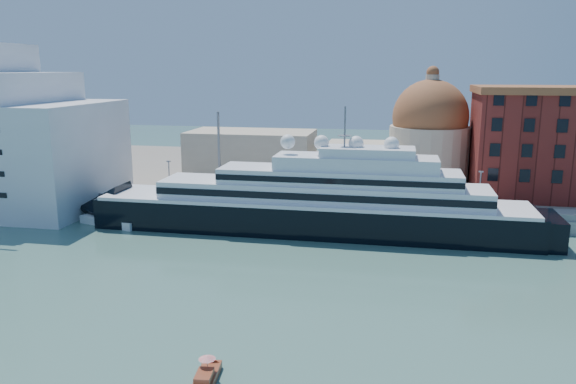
# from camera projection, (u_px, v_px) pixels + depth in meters

# --- Properties ---
(ground) EXTENTS (400.00, 400.00, 0.00)m
(ground) POSITION_uv_depth(u_px,v_px,m) (284.00, 276.00, 79.36)
(ground) COLOR #3B675C
(ground) RESTS_ON ground
(quay) EXTENTS (180.00, 10.00, 2.50)m
(quay) POSITION_uv_depth(u_px,v_px,m) (318.00, 210.00, 111.66)
(quay) COLOR gray
(quay) RESTS_ON ground
(land) EXTENTS (260.00, 72.00, 2.00)m
(land) POSITION_uv_depth(u_px,v_px,m) (340.00, 174.00, 150.99)
(land) COLOR slate
(land) RESTS_ON ground
(quay_fence) EXTENTS (180.00, 0.10, 1.20)m
(quay_fence) POSITION_uv_depth(u_px,v_px,m) (315.00, 206.00, 106.96)
(quay_fence) COLOR slate
(quay_fence) RESTS_ON quay
(superyacht) EXTENTS (87.97, 12.20, 26.29)m
(superyacht) POSITION_uv_depth(u_px,v_px,m) (296.00, 206.00, 100.87)
(superyacht) COLOR black
(superyacht) RESTS_ON ground
(service_barge) EXTENTS (13.17, 7.49, 2.81)m
(service_barge) POSITION_uv_depth(u_px,v_px,m) (113.00, 221.00, 105.50)
(service_barge) COLOR white
(service_barge) RESTS_ON ground
(water_taxi) EXTENTS (2.42, 5.67, 2.62)m
(water_taxi) POSITION_uv_depth(u_px,v_px,m) (206.00, 377.00, 52.35)
(water_taxi) COLOR maroon
(water_taxi) RESTS_ON ground
(church) EXTENTS (66.00, 18.00, 25.50)m
(church) POSITION_uv_depth(u_px,v_px,m) (360.00, 147.00, 131.09)
(church) COLOR beige
(church) RESTS_ON land
(lamp_posts) EXTENTS (120.80, 2.40, 18.00)m
(lamp_posts) POSITION_uv_depth(u_px,v_px,m) (254.00, 167.00, 110.56)
(lamp_posts) COLOR slate
(lamp_posts) RESTS_ON quay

